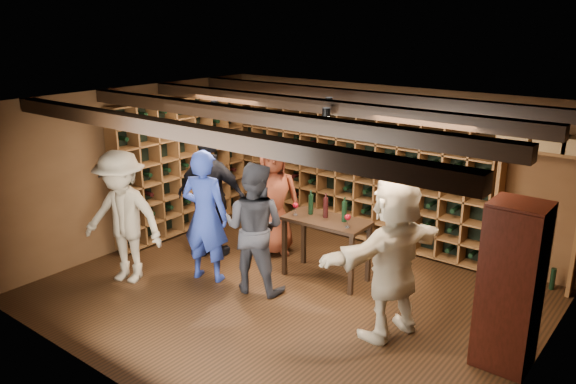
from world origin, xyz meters
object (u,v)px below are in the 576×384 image
Objects in this scene: man_grey_suit at (254,228)px; guest_woman_black at (212,197)px; guest_khaki at (123,217)px; guest_beige at (393,257)px; tasting_table at (326,226)px; display_cabinet at (510,289)px; guest_red_floral at (273,199)px; man_blue_shirt at (205,216)px.

guest_woman_black reaches higher than man_grey_suit.
guest_khaki is 0.96× the size of guest_beige.
guest_khaki is at bearing -143.82° from tasting_table.
guest_beige reaches higher than guest_khaki.
display_cabinet is 1.01× the size of guest_red_floral.
man_grey_suit is at bearing 174.54° from man_blue_shirt.
man_blue_shirt is 0.97× the size of guest_woman_black.
display_cabinet is at bearing -4.38° from guest_khaki.
man_grey_suit is 0.92× the size of guest_beige.
guest_woman_black is at bearing -68.82° from man_blue_shirt.
man_blue_shirt reaches higher than tasting_table.
display_cabinet is 3.17m from man_grey_suit.
man_blue_shirt is at bearing -4.01° from man_grey_suit.
man_blue_shirt is (-3.90, -0.47, 0.06)m from display_cabinet.
guest_red_floral is at bearing -93.85° from guest_beige.
man_blue_shirt reaches higher than guest_khaki.
display_cabinet reaches higher than tasting_table.
guest_beige is (2.68, 0.27, 0.04)m from man_blue_shirt.
man_blue_shirt is at bearing -144.65° from tasting_table.
guest_beige reaches higher than guest_red_floral.
guest_red_floral is (0.15, 1.25, -0.05)m from man_blue_shirt.
man_blue_shirt is at bearing -145.79° from guest_red_floral.
guest_beige is at bearing -2.87° from guest_khaki.
tasting_table is (-2.61, 0.54, -0.08)m from display_cabinet.
man_blue_shirt is 1.65m from tasting_table.
man_blue_shirt is 1.26m from guest_red_floral.
guest_red_floral is 1.46× the size of tasting_table.
man_blue_shirt is 1.00× the size of guest_khaki.
man_grey_suit is at bearing 10.38° from guest_khaki.
guest_beige is at bearing -170.51° from display_cabinet.
man_grey_suit is 1.01× the size of guest_red_floral.
guest_woman_black is at bearing 177.08° from guest_red_floral.
guest_khaki reaches higher than tasting_table.
man_blue_shirt is at bearing 21.77° from guest_khaki.
guest_khaki is at bearing 12.71° from man_grey_suit.
guest_beige is at bearing -30.85° from tasting_table.
tasting_table is (1.77, 0.41, -0.17)m from guest_woman_black.
display_cabinet is 2.66m from tasting_table.
guest_red_floral is at bearing 165.41° from tasting_table.
guest_woman_black is at bearing -169.61° from tasting_table.
tasting_table is (1.29, 1.01, -0.15)m from man_blue_shirt.
guest_beige is at bearing 168.19° from man_blue_shirt.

